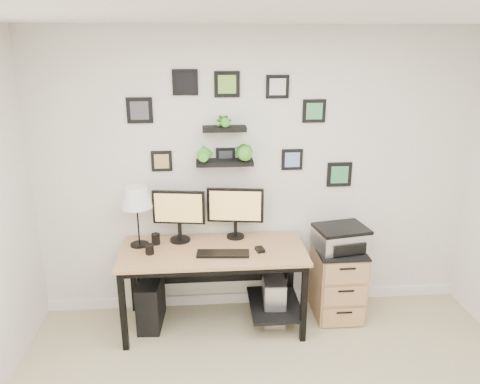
{
  "coord_description": "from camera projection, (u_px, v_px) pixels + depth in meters",
  "views": [
    {
      "loc": [
        -0.49,
        -2.06,
        2.48
      ],
      "look_at": [
        -0.17,
        1.83,
        1.2
      ],
      "focal_mm": 35.0,
      "sensor_mm": 36.0,
      "label": 1
    }
  ],
  "objects": [
    {
      "name": "pen_cup",
      "position": [
        156.0,
        239.0,
        4.13
      ],
      "size": [
        0.08,
        0.08,
        0.1
      ],
      "primitive_type": "cylinder",
      "color": "black",
      "rests_on": "desk"
    },
    {
      "name": "pc_tower_black",
      "position": [
        151.0,
        302.0,
        4.22
      ],
      "size": [
        0.22,
        0.45,
        0.44
      ],
      "primitive_type": "cube",
      "rotation": [
        0.0,
        0.0,
        -0.06
      ],
      "color": "black",
      "rests_on": "ground"
    },
    {
      "name": "desk",
      "position": [
        217.0,
        260.0,
        4.11
      ],
      "size": [
        1.6,
        0.7,
        0.75
      ],
      "color": "tan",
      "rests_on": "ground"
    },
    {
      "name": "keyboard",
      "position": [
        223.0,
        254.0,
        3.93
      ],
      "size": [
        0.45,
        0.18,
        0.02
      ],
      "primitive_type": "cube",
      "rotation": [
        0.0,
        0.0,
        -0.08
      ],
      "color": "black",
      "rests_on": "desk"
    },
    {
      "name": "wall_decor",
      "position": [
        231.0,
        137.0,
        4.05
      ],
      "size": [
        2.0,
        0.18,
        1.06
      ],
      "color": "black",
      "rests_on": "ground"
    },
    {
      "name": "pc_tower_grey",
      "position": [
        273.0,
        297.0,
        4.31
      ],
      "size": [
        0.22,
        0.45,
        0.43
      ],
      "color": "gray",
      "rests_on": "ground"
    },
    {
      "name": "mug",
      "position": [
        150.0,
        249.0,
        3.94
      ],
      "size": [
        0.07,
        0.07,
        0.08
      ],
      "primitive_type": "cylinder",
      "color": "black",
      "rests_on": "desk"
    },
    {
      "name": "file_cabinet",
      "position": [
        337.0,
        281.0,
        4.35
      ],
      "size": [
        0.43,
        0.53,
        0.67
      ],
      "color": "tan",
      "rests_on": "ground"
    },
    {
      "name": "room",
      "position": [
        256.0,
        297.0,
        4.63
      ],
      "size": [
        4.0,
        4.0,
        4.0
      ],
      "color": "#BFB188",
      "rests_on": "ground"
    },
    {
      "name": "monitor_right",
      "position": [
        235.0,
        209.0,
        4.19
      ],
      "size": [
        0.51,
        0.18,
        0.47
      ],
      "color": "black",
      "rests_on": "desk"
    },
    {
      "name": "mouse",
      "position": [
        260.0,
        250.0,
        4.0
      ],
      "size": [
        0.08,
        0.11,
        0.03
      ],
      "primitive_type": "cube",
      "rotation": [
        0.0,
        0.0,
        0.22
      ],
      "color": "black",
      "rests_on": "desk"
    },
    {
      "name": "monitor_left",
      "position": [
        179.0,
        212.0,
        4.12
      ],
      "size": [
        0.46,
        0.21,
        0.47
      ],
      "color": "black",
      "rests_on": "desk"
    },
    {
      "name": "table_lamp",
      "position": [
        136.0,
        199.0,
        3.98
      ],
      "size": [
        0.26,
        0.26,
        0.54
      ],
      "color": "black",
      "rests_on": "desk"
    },
    {
      "name": "printer",
      "position": [
        341.0,
        238.0,
        4.22
      ],
      "size": [
        0.5,
        0.43,
        0.2
      ],
      "color": "silver",
      "rests_on": "file_cabinet"
    }
  ]
}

